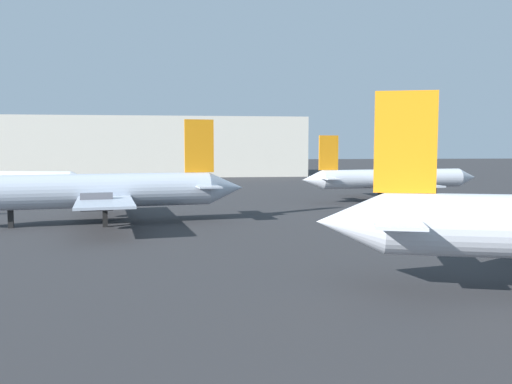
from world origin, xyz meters
TOP-DOWN VIEW (x-y plane):
  - airplane_on_taxiway at (-11.61, 41.39)m, footprint 30.42×22.94m
  - airplane_far_left at (25.08, 58.32)m, footprint 26.48×21.78m
  - airplane_far_right at (-32.34, 80.14)m, footprint 26.31×23.09m
  - terminal_building at (-10.98, 131.77)m, footprint 76.70×26.16m

SIDE VIEW (x-z plane):
  - airplane_far_right at x=-32.34m, z-range -1.19..6.04m
  - airplane_far_left at x=25.08m, z-range -1.37..7.72m
  - airplane_on_taxiway at x=-11.61m, z-range -1.87..8.48m
  - terminal_building at x=-10.98m, z-range 0.00..15.11m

